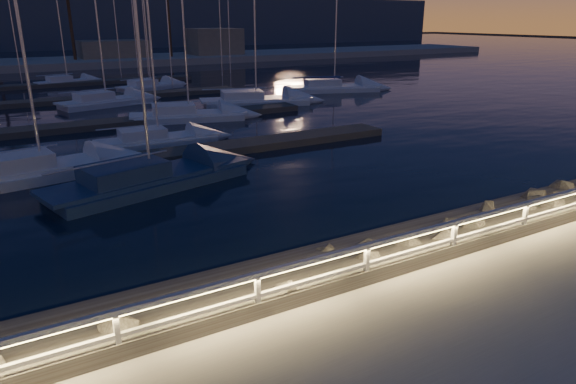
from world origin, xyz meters
The scene contains 15 objects.
ground centered at (0.00, 0.00, 0.00)m, with size 400.00×400.00×0.00m, color #A49F94.
harbor_water centered at (0.00, 31.22, -0.97)m, with size 400.00×440.00×0.60m.
guard_rail centered at (-0.07, 0.00, 0.77)m, with size 44.11×0.12×1.06m.
riprap centered at (-3.55, 1.76, -0.27)m, with size 31.62×2.63×1.27m.
floating_docks centered at (0.00, 32.50, -0.40)m, with size 22.00×36.00×0.40m.
far_shore centered at (-0.12, 74.05, 0.29)m, with size 160.00×14.00×5.20m.
sailboat_b centered at (-1.81, 19.17, -0.20)m, with size 6.87×2.27×11.59m.
sailboat_c centered at (-4.31, 11.94, -0.14)m, with size 9.25×4.71×15.13m.
sailboat_f centered at (-8.14, 15.71, -0.15)m, with size 8.42×3.73×13.89m.
sailboat_g centered at (2.19, 25.53, -0.17)m, with size 8.31×4.26×13.59m.
sailboat_h centered at (9.21, 29.18, -0.16)m, with size 9.40×4.92×15.32m.
sailboat_j centered at (-1.54, 34.75, -0.16)m, with size 8.04×4.11×13.21m.
sailboat_k centered at (4.41, 42.89, -0.21)m, with size 7.26×4.30×11.93m.
sailboat_l centered at (19.41, 32.68, -0.16)m, with size 9.41×5.33×15.36m.
sailboat_n centered at (-2.29, 50.75, -0.21)m, with size 6.74×3.43×11.07m.
Camera 1 is at (-9.34, -8.91, 6.28)m, focal length 32.00 mm.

